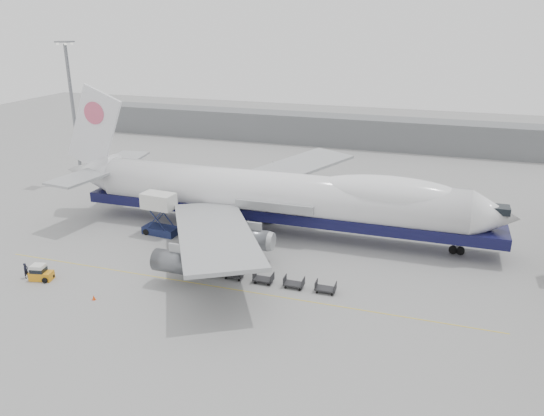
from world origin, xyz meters
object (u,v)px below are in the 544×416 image
(airliner, at_px, (279,195))
(baggage_tug, at_px, (40,273))
(ground_worker, at_px, (26,271))
(catering_truck, at_px, (159,211))

(airliner, distance_m, baggage_tug, 32.33)
(airliner, relative_size, ground_worker, 35.14)
(catering_truck, distance_m, ground_worker, 19.21)
(baggage_tug, distance_m, ground_worker, 1.90)
(airliner, relative_size, catering_truck, 10.99)
(catering_truck, height_order, ground_worker, catering_truck)
(airliner, bearing_deg, baggage_tug, -134.48)
(baggage_tug, bearing_deg, ground_worker, 173.87)
(catering_truck, distance_m, baggage_tug, 18.31)
(airliner, xyz_separation_m, catering_truck, (-15.90, -5.89, -2.18))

